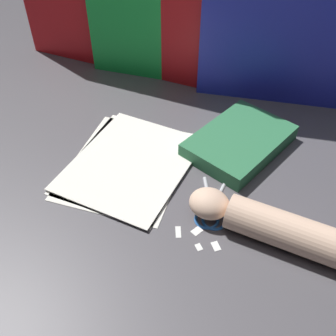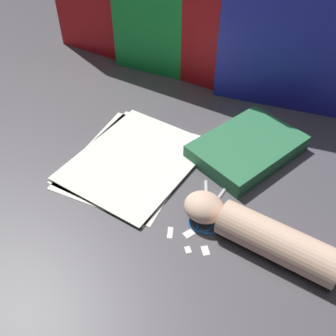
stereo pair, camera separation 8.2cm
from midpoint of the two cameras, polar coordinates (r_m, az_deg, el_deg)
name	(u,v)px [view 2 (the right image)]	position (r m, az deg, el deg)	size (l,w,h in m)	color
ground_plane	(168,183)	(0.95, 2.46, -2.31)	(6.00, 6.00, 0.00)	#4C494F
backdrop_panel_center	(240,31)	(1.21, 12.39, 18.75)	(0.83, 0.06, 0.39)	green
paper_stack	(133,160)	(1.01, -2.72, 1.04)	(0.31, 0.37, 0.01)	white
book_closed	(247,148)	(1.05, 13.63, 2.81)	(0.28, 0.33, 0.04)	#2D7247
scissors	(207,215)	(0.89, 8.35, -6.88)	(0.10, 0.17, 0.01)	silver
hand_forearm	(260,234)	(0.84, 16.01, -9.31)	(0.34, 0.11, 0.08)	beige
paper_scrap_near	(189,233)	(0.86, 5.84, -9.56)	(0.03, 0.03, 0.00)	white
paper_scrap_mid	(205,251)	(0.84, 8.33, -11.91)	(0.03, 0.03, 0.00)	white
paper_scrap_far	(170,233)	(0.86, 3.10, -9.47)	(0.02, 0.03, 0.00)	white
paper_scrap_side	(188,250)	(0.83, 5.81, -11.85)	(0.02, 0.02, 0.00)	white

